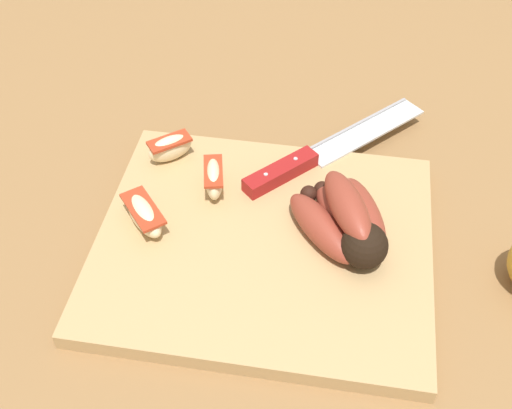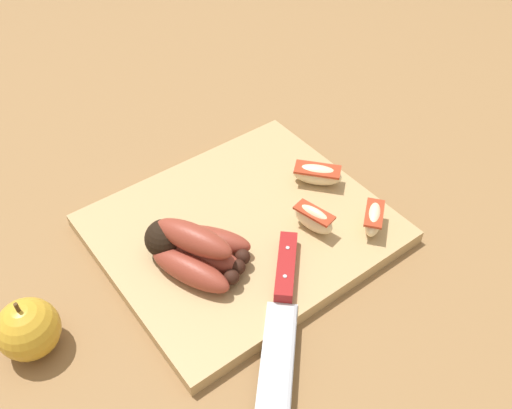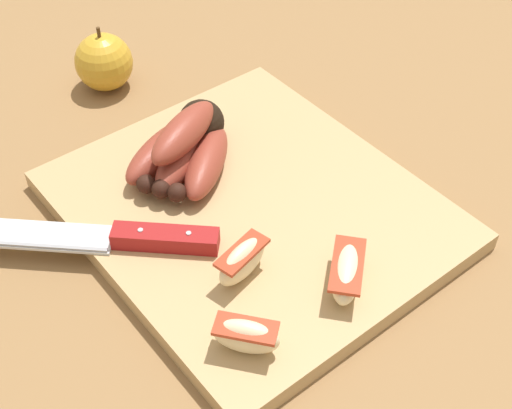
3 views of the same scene
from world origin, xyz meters
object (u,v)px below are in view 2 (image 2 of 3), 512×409
at_px(apple_wedge_middle, 373,219).
at_px(whole_apple, 28,329).
at_px(banana_bunch, 193,249).
at_px(apple_wedge_far, 314,219).
at_px(apple_wedge_near, 317,174).
at_px(chefs_knife, 283,300).

relative_size(apple_wedge_middle, whole_apple, 0.70).
distance_m(banana_bunch, apple_wedge_far, 0.16).
height_order(banana_bunch, apple_wedge_far, banana_bunch).
bearing_deg(apple_wedge_near, apple_wedge_middle, 89.50).
bearing_deg(apple_wedge_near, banana_bunch, 4.84).
distance_m(apple_wedge_near, apple_wedge_middle, 0.11).
relative_size(chefs_knife, apple_wedge_near, 3.14).
bearing_deg(apple_wedge_far, banana_bunch, -16.82).
distance_m(banana_bunch, apple_wedge_near, 0.22).
bearing_deg(banana_bunch, apple_wedge_far, 163.18).
relative_size(banana_bunch, whole_apple, 1.68).
relative_size(banana_bunch, chefs_knife, 0.62).
xyz_separation_m(chefs_knife, whole_apple, (0.25, -0.13, 0.01)).
distance_m(chefs_knife, whole_apple, 0.29).
height_order(chefs_knife, apple_wedge_middle, apple_wedge_middle).
xyz_separation_m(apple_wedge_far, whole_apple, (0.36, -0.07, -0.00)).
distance_m(banana_bunch, apple_wedge_middle, 0.24).
relative_size(apple_wedge_near, apple_wedge_far, 1.15).
relative_size(apple_wedge_far, whole_apple, 0.75).
xyz_separation_m(banana_bunch, apple_wedge_near, (-0.22, -0.02, -0.01)).
xyz_separation_m(banana_bunch, apple_wedge_middle, (-0.22, 0.09, -0.01)).
bearing_deg(chefs_knife, apple_wedge_middle, -172.23).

